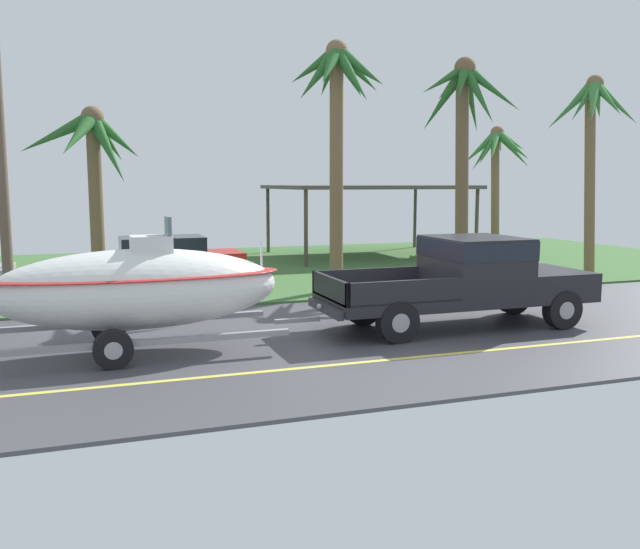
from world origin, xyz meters
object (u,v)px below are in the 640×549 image
object	(u,v)px
boat_on_trailer	(137,288)
pickup_truck_towing	(473,277)
carport_awning	(368,188)
palm_tree_far_left	(496,155)
parked_sedan_far	(168,260)
palm_tree_mid	(592,121)
palm_tree_near_right	(92,154)
palm_tree_far_right	(338,98)
palm_tree_near_left	(465,116)

from	to	relation	value
boat_on_trailer	pickup_truck_towing	bearing A→B (deg)	-0.00
carport_awning	palm_tree_far_left	bearing A→B (deg)	5.20
parked_sedan_far	carport_awning	bearing A→B (deg)	27.62
carport_awning	palm_tree_mid	world-z (taller)	palm_tree_mid
palm_tree_near_right	palm_tree_far_left	bearing A→B (deg)	19.65
parked_sedan_far	palm_tree_mid	xyz separation A→B (m)	(12.90, -2.98, 4.25)
boat_on_trailer	carport_awning	size ratio (longest dim) A/B	0.83
parked_sedan_far	palm_tree_far_right	size ratio (longest dim) A/B	0.65
pickup_truck_towing	boat_on_trailer	xyz separation A→B (m)	(-6.79, 0.00, 0.11)
palm_tree_far_right	boat_on_trailer	bearing A→B (deg)	-138.72
parked_sedan_far	carport_awning	distance (m)	9.76
carport_awning	parked_sedan_far	bearing A→B (deg)	-152.38
palm_tree_far_right	palm_tree_near_left	bearing A→B (deg)	8.66
pickup_truck_towing	carport_awning	world-z (taller)	carport_awning
boat_on_trailer	palm_tree_near_left	distance (m)	11.98
boat_on_trailer	palm_tree_near_right	distance (m)	8.01
boat_on_trailer	carport_awning	world-z (taller)	carport_awning
carport_awning	palm_tree_far_right	bearing A→B (deg)	-118.39
palm_tree_near_right	palm_tree_far_left	world-z (taller)	palm_tree_far_left
pickup_truck_towing	palm_tree_mid	world-z (taller)	palm_tree_mid
pickup_truck_towing	boat_on_trailer	distance (m)	6.79
carport_awning	palm_tree_far_left	size ratio (longest dim) A/B	1.36
carport_awning	palm_tree_near_left	xyz separation A→B (m)	(-0.11, -7.37, 2.16)
palm_tree_mid	palm_tree_far_right	bearing A→B (deg)	-176.02
palm_tree_near_right	palm_tree_far_right	size ratio (longest dim) A/B	0.75
carport_awning	palm_tree_near_right	bearing A→B (deg)	-152.65
pickup_truck_towing	parked_sedan_far	world-z (taller)	pickup_truck_towing
palm_tree_mid	palm_tree_far_left	xyz separation A→B (m)	(1.88, 7.98, -0.76)
pickup_truck_towing	palm_tree_mid	distance (m)	10.24
palm_tree_near_left	palm_tree_far_left	size ratio (longest dim) A/B	1.22
palm_tree_near_right	palm_tree_mid	size ratio (longest dim) A/B	0.80
palm_tree_near_left	palm_tree_mid	distance (m)	4.56
palm_tree_near_left	palm_tree_far_left	distance (m)	10.26
parked_sedan_far	palm_tree_near_left	world-z (taller)	palm_tree_near_left
palm_tree_near_left	palm_tree_far_left	bearing A→B (deg)	50.99
pickup_truck_towing	palm_tree_mid	xyz separation A→B (m)	(7.66, 5.59, 3.88)
palm_tree_mid	palm_tree_far_left	world-z (taller)	palm_tree_mid
pickup_truck_towing	palm_tree_far_right	bearing A→B (deg)	102.70
parked_sedan_far	palm_tree_mid	size ratio (longest dim) A/B	0.69
palm_tree_near_right	palm_tree_far_left	xyz separation A→B (m)	(16.86, 6.02, 0.39)
parked_sedan_far	palm_tree_near_left	xyz separation A→B (m)	(8.34, -2.95, 4.25)
palm_tree_far_right	parked_sedan_far	bearing A→B (deg)	138.90
boat_on_trailer	parked_sedan_far	bearing A→B (deg)	79.76
palm_tree_near_left	palm_tree_far_right	distance (m)	4.28
carport_awning	palm_tree_far_right	world-z (taller)	palm_tree_far_right
pickup_truck_towing	palm_tree_near_left	xyz separation A→B (m)	(3.10, 5.62, 3.88)
parked_sedan_far	palm_tree_mid	world-z (taller)	palm_tree_mid
pickup_truck_towing	palm_tree_mid	bearing A→B (deg)	36.11
palm_tree_near_right	palm_tree_far_right	bearing A→B (deg)	-22.56
palm_tree_near_right	palm_tree_far_right	xyz separation A→B (m)	(6.19, -2.57, 1.42)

